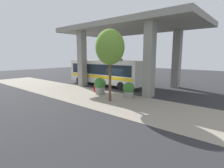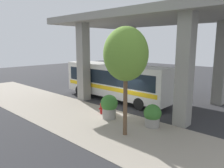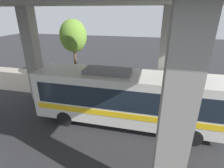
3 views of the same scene
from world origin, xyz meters
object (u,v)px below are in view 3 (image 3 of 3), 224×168
object	(u,v)px
bus	(125,96)
fire_hydrant	(108,89)
street_tree_near	(73,36)
planter_middle	(97,82)
planter_front	(62,84)

from	to	relation	value
bus	fire_hydrant	xyz separation A→B (m)	(-3.93, -2.16, -1.51)
street_tree_near	planter_middle	bearing A→B (deg)	61.62
planter_front	street_tree_near	world-z (taller)	street_tree_near
planter_front	bus	bearing A→B (deg)	61.22
fire_hydrant	street_tree_near	world-z (taller)	street_tree_near
planter_front	planter_middle	xyz separation A→B (m)	(-0.78, 3.09, 0.17)
bus	planter_middle	xyz separation A→B (m)	(-4.29, -3.30, -1.05)
planter_middle	street_tree_near	distance (m)	4.80
fire_hydrant	bus	bearing A→B (deg)	28.81
fire_hydrant	planter_middle	size ratio (longest dim) A/B	0.51
bus	planter_middle	size ratio (longest dim) A/B	6.49
planter_middle	street_tree_near	bearing A→B (deg)	-118.38
planter_middle	street_tree_near	world-z (taller)	street_tree_near
fire_hydrant	planter_middle	bearing A→B (deg)	-107.40
fire_hydrant	planter_front	world-z (taller)	planter_front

